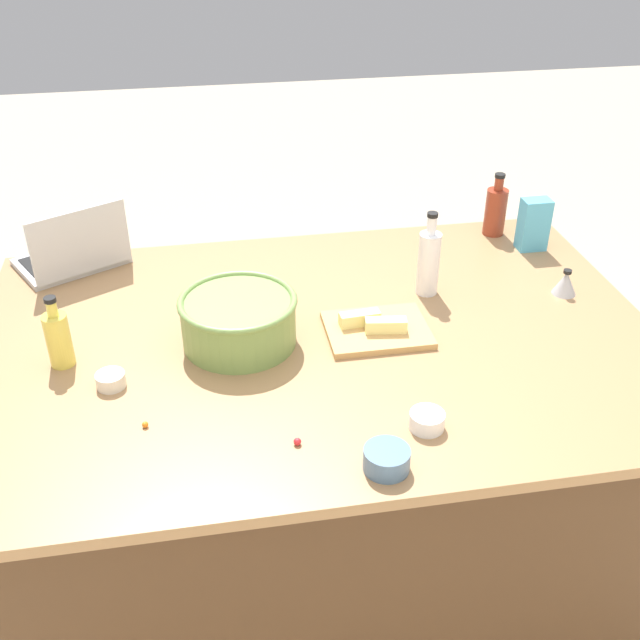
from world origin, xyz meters
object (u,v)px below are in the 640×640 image
(mixing_bowl_large, at_px, (239,319))
(butter_stick_right, at_px, (386,325))
(laptop, at_px, (74,254))
(bottle_oil, at_px, (58,338))
(cutting_board, at_px, (377,330))
(ramekin_wide, at_px, (111,380))
(bottle_soy, at_px, (496,210))
(butter_stick_left, at_px, (360,318))
(ramekin_medium, at_px, (427,421))
(ramekin_small, at_px, (387,459))
(kitchen_timer, at_px, (566,283))
(bottle_vinegar, at_px, (429,261))
(candy_bag, at_px, (534,224))

(mixing_bowl_large, xyz_separation_m, butter_stick_right, (-0.38, 0.04, -0.03))
(laptop, height_order, bottle_oil, laptop)
(cutting_board, distance_m, ramekin_wide, 0.70)
(ramekin_wide, bearing_deg, bottle_soy, -151.88)
(butter_stick_left, bearing_deg, ramekin_wide, 12.44)
(ramekin_medium, bearing_deg, butter_stick_right, -90.04)
(butter_stick_right, distance_m, ramekin_small, 0.51)
(cutting_board, bearing_deg, ramekin_wide, 9.88)
(bottle_soy, distance_m, ramekin_wide, 1.39)
(butter_stick_left, bearing_deg, laptop, -32.29)
(ramekin_medium, bearing_deg, bottle_oil, -25.59)
(butter_stick_left, bearing_deg, mixing_bowl_large, 0.84)
(laptop, xyz_separation_m, bottle_soy, (-1.36, -0.01, 0.04))
(mixing_bowl_large, distance_m, kitchen_timer, 0.96)
(bottle_vinegar, relative_size, ramekin_wide, 3.55)
(bottle_soy, xyz_separation_m, ramekin_wide, (1.22, 0.65, -0.07))
(cutting_board, bearing_deg, butter_stick_left, -27.42)
(ramekin_wide, distance_m, kitchen_timer, 1.30)
(ramekin_small, distance_m, candy_bag, 1.17)
(butter_stick_left, xyz_separation_m, butter_stick_right, (-0.06, 0.04, 0.00))
(bottle_oil, relative_size, bottle_soy, 0.91)
(ramekin_small, bearing_deg, ramekin_wide, -33.90)
(bottle_vinegar, height_order, ramekin_small, bottle_vinegar)
(kitchen_timer, bearing_deg, mixing_bowl_large, 5.60)
(ramekin_small, xyz_separation_m, kitchen_timer, (-0.69, -0.63, 0.01))
(ramekin_small, relative_size, candy_bag, 0.58)
(cutting_board, height_order, kitchen_timer, kitchen_timer)
(bottle_oil, xyz_separation_m, ramekin_small, (-0.71, 0.51, -0.05))
(butter_stick_right, height_order, kitchen_timer, kitchen_timer)
(butter_stick_right, relative_size, ramekin_wide, 1.54)
(ramekin_medium, bearing_deg, cutting_board, -87.52)
(butter_stick_right, height_order, ramekin_wide, butter_stick_right)
(laptop, distance_m, ramekin_wide, 0.66)
(ramekin_wide, xyz_separation_m, kitchen_timer, (-1.28, -0.23, 0.02))
(kitchen_timer, bearing_deg, ramekin_wide, 10.27)
(bottle_soy, bearing_deg, butter_stick_right, 47.22)
(bottle_vinegar, distance_m, cutting_board, 0.29)
(butter_stick_left, bearing_deg, cutting_board, 152.58)
(butter_stick_left, relative_size, ramekin_wide, 1.54)
(ramekin_small, bearing_deg, cutting_board, -101.48)
(ramekin_medium, bearing_deg, ramekin_small, 42.73)
(mixing_bowl_large, distance_m, cutting_board, 0.37)
(butter_stick_right, xyz_separation_m, candy_bag, (-0.59, -0.43, 0.05))
(butter_stick_left, distance_m, ramekin_small, 0.54)
(bottle_vinegar, bearing_deg, candy_bag, -152.41)
(bottle_oil, bearing_deg, bottle_vinegar, -169.34)
(kitchen_timer, bearing_deg, bottle_soy, -82.16)
(cutting_board, bearing_deg, kitchen_timer, -169.28)
(bottle_vinegar, relative_size, bottle_soy, 1.19)
(laptop, bearing_deg, butter_stick_left, 147.71)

